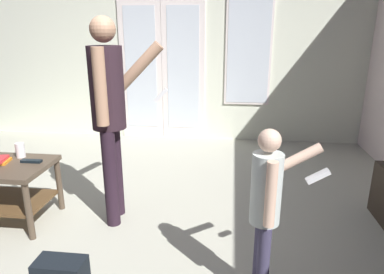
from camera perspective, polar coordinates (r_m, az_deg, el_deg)
The scene contains 6 objects.
ground_plane at distance 3.04m, azimuth -14.89°, elevation -14.55°, with size 5.83×5.26×0.02m, color #AEAE9C.
wall_back_with_doors at distance 5.08m, azimuth -4.76°, elevation 13.59°, with size 5.83×0.09×2.54m.
person_adult at distance 2.78m, azimuth -13.48°, elevation 5.12°, with size 0.57×0.49×1.67m.
person_child at distance 1.99m, azimuth 12.38°, elevation -10.56°, with size 0.46×0.32×1.07m.
cup_near_edge at distance 3.30m, azimuth -26.60°, elevation -1.95°, with size 0.08×0.08×0.13m, color white.
tv_remote_black at distance 3.15m, azimuth -25.10°, elevation -3.64°, with size 0.17×0.05×0.02m, color black.
Camera 1 is at (1.04, -2.38, 1.56)m, focal length 32.15 mm.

